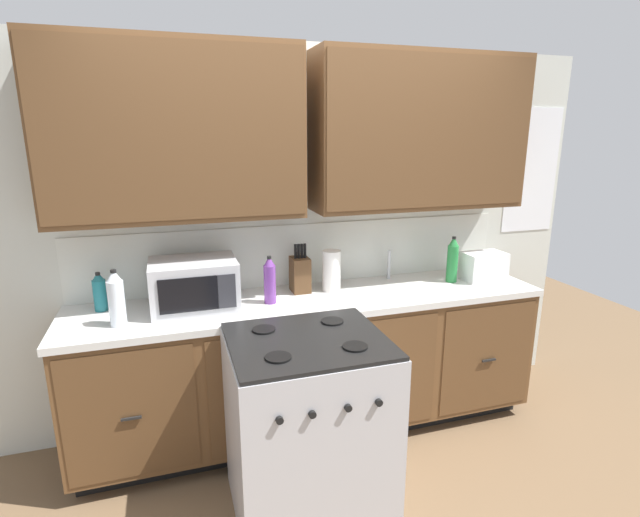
{
  "coord_description": "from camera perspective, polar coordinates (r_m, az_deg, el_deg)",
  "views": [
    {
      "loc": [
        -0.81,
        -2.39,
        1.9
      ],
      "look_at": [
        0.03,
        0.27,
        1.17
      ],
      "focal_mm": 27.2,
      "sensor_mm": 36.0,
      "label": 1
    }
  ],
  "objects": [
    {
      "name": "stove_range",
      "position": [
        2.57,
        -1.39,
        -19.0
      ],
      "size": [
        0.76,
        0.68,
        0.95
      ],
      "color": "#B7B7BC",
      "rests_on": "ground_plane"
    },
    {
      "name": "bottle_teal",
      "position": [
        2.99,
        -24.48,
        -3.6
      ],
      "size": [
        0.07,
        0.07,
        0.22
      ],
      "color": "#1E707A",
      "rests_on": "counter_run"
    },
    {
      "name": "bottle_green",
      "position": [
        3.35,
        15.32,
        -0.16
      ],
      "size": [
        0.07,
        0.07,
        0.31
      ],
      "color": "#237A38",
      "rests_on": "counter_run"
    },
    {
      "name": "bottle_clear",
      "position": [
        2.71,
        -22.85,
        -4.37
      ],
      "size": [
        0.08,
        0.08,
        0.3
      ],
      "color": "silver",
      "rests_on": "counter_run"
    },
    {
      "name": "toaster",
      "position": [
        3.47,
        18.66,
        -0.86
      ],
      "size": [
        0.28,
        0.18,
        0.19
      ],
      "color": "white",
      "rests_on": "counter_run"
    },
    {
      "name": "knife_block",
      "position": [
        3.05,
        -2.37,
        -1.82
      ],
      "size": [
        0.11,
        0.14,
        0.31
      ],
      "color": "#52361E",
      "rests_on": "counter_run"
    },
    {
      "name": "sink_faucet",
      "position": [
        3.34,
        8.1,
        -0.74
      ],
      "size": [
        0.02,
        0.02,
        0.2
      ],
      "primitive_type": "cylinder",
      "color": "#B2B5BA",
      "rests_on": "counter_run"
    },
    {
      "name": "wall_unit",
      "position": [
        3.01,
        -1.82,
        9.95
      ],
      "size": [
        4.06,
        0.4,
        2.42
      ],
      "color": "silver",
      "rests_on": "ground_plane"
    },
    {
      "name": "counter_run",
      "position": [
        3.15,
        -0.65,
        -12.24
      ],
      "size": [
        2.89,
        0.64,
        0.92
      ],
      "color": "black",
      "rests_on": "ground_plane"
    },
    {
      "name": "ground_plane",
      "position": [
        3.16,
        1.05,
        -22.26
      ],
      "size": [
        8.0,
        8.0,
        0.0
      ],
      "primitive_type": "plane",
      "color": "brown"
    },
    {
      "name": "paper_towel_roll",
      "position": [
        3.06,
        1.34,
        -1.44
      ],
      "size": [
        0.12,
        0.12,
        0.26
      ],
      "primitive_type": "cylinder",
      "color": "white",
      "rests_on": "counter_run"
    },
    {
      "name": "bottle_violet",
      "position": [
        2.85,
        -5.93,
        -2.56
      ],
      "size": [
        0.07,
        0.07,
        0.29
      ],
      "color": "#663384",
      "rests_on": "counter_run"
    },
    {
      "name": "microwave",
      "position": [
        2.85,
        -14.59,
        -2.95
      ],
      "size": [
        0.48,
        0.37,
        0.28
      ],
      "color": "#B7B7BC",
      "rests_on": "counter_run"
    }
  ]
}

